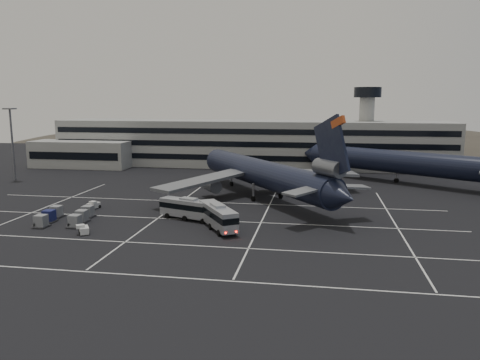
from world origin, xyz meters
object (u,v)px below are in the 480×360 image
bus_far (189,208)px  uld_cluster (65,216)px  trijet_main (264,174)px  tug_a (93,205)px  bus_near (218,215)px

bus_far → uld_cluster: 20.65m
bus_far → trijet_main: bearing=-8.3°
tug_a → uld_cluster: 9.90m
trijet_main → bus_near: bearing=-135.9°
trijet_main → bus_near: trijet_main is taller
bus_near → trijet_main: bearing=47.5°
tug_a → uld_cluster: uld_cluster is taller
bus_far → tug_a: 20.69m
bus_near → tug_a: size_ratio=4.12×
trijet_main → bus_near: (-4.43, -24.25, -3.04)m
bus_near → tug_a: 27.93m
tug_a → uld_cluster: bearing=-72.0°
bus_near → bus_far: bus_near is taller
bus_far → tug_a: bearing=96.3°
tug_a → bus_far: bearing=4.0°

